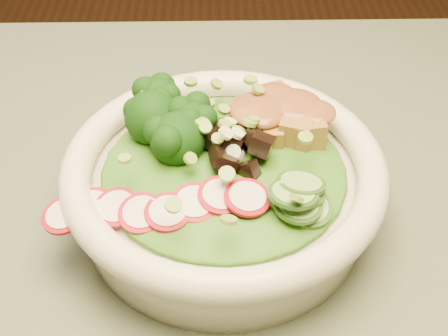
{
  "coord_description": "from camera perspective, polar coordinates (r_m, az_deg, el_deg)",
  "views": [
    {
      "loc": [
        0.1,
        -0.32,
        1.14
      ],
      "look_at": [
        0.11,
        0.05,
        0.81
      ],
      "focal_mm": 50.0,
      "sensor_mm": 36.0,
      "label": 1
    }
  ],
  "objects": [
    {
      "name": "mushroom_heap",
      "position": [
        0.5,
        0.91,
        1.91
      ],
      "size": [
        0.09,
        0.09,
        0.04
      ],
      "primitive_type": null,
      "rotation": [
        0.0,
        0.0,
        -0.37
      ],
      "color": "black",
      "rests_on": "salad_bowl"
    },
    {
      "name": "peanut_sauce",
      "position": [
        0.52,
        4.68,
        5.34
      ],
      "size": [
        0.07,
        0.05,
        0.02
      ],
      "primitive_type": "ellipsoid",
      "color": "brown",
      "rests_on": "tofu_cubes"
    },
    {
      "name": "scallion_garnish",
      "position": [
        0.49,
        -0.0,
        2.13
      ],
      "size": [
        0.19,
        0.19,
        0.02
      ],
      "primitive_type": null,
      "color": "#74A53A",
      "rests_on": "salad_bowl"
    },
    {
      "name": "tofu_cubes",
      "position": [
        0.53,
        4.6,
        4.24
      ],
      "size": [
        0.1,
        0.09,
        0.04
      ],
      "primitive_type": null,
      "rotation": [
        0.0,
        0.0,
        -0.37
      ],
      "color": "olive",
      "rests_on": "salad_bowl"
    },
    {
      "name": "salad_bowl",
      "position": [
        0.52,
        0.0,
        -1.61
      ],
      "size": [
        0.26,
        0.26,
        0.07
      ],
      "rotation": [
        0.0,
        0.0,
        -0.37
      ],
      "color": "white",
      "rests_on": "dining_table"
    },
    {
      "name": "radish_slices",
      "position": [
        0.47,
        -5.1,
        -3.69
      ],
      "size": [
        0.11,
        0.08,
        0.02
      ],
      "primitive_type": null,
      "rotation": [
        0.0,
        0.0,
        -0.37
      ],
      "color": "maroon",
      "rests_on": "salad_bowl"
    },
    {
      "name": "cucumber_slices",
      "position": [
        0.47,
        5.72,
        -2.43
      ],
      "size": [
        0.09,
        0.09,
        0.04
      ],
      "primitive_type": null,
      "rotation": [
        0.0,
        0.0,
        -0.37
      ],
      "color": "#8AC06A",
      "rests_on": "salad_bowl"
    },
    {
      "name": "lettuce_bed",
      "position": [
        0.5,
        -0.0,
        0.08
      ],
      "size": [
        0.2,
        0.2,
        0.02
      ],
      "primitive_type": "ellipsoid",
      "color": "#1C6615",
      "rests_on": "salad_bowl"
    },
    {
      "name": "broccoli_florets",
      "position": [
        0.53,
        -5.13,
        4.2
      ],
      "size": [
        0.1,
        0.09,
        0.04
      ],
      "primitive_type": null,
      "rotation": [
        0.0,
        0.0,
        -0.37
      ],
      "color": "black",
      "rests_on": "salad_bowl"
    }
  ]
}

